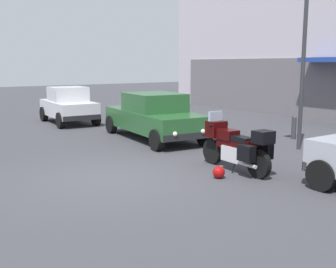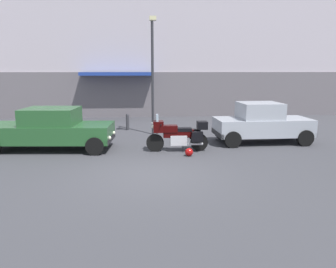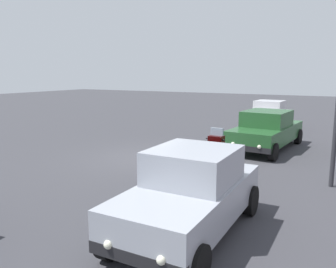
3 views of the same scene
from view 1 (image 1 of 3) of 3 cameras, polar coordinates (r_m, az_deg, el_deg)
ground_plane at (r=9.28m, az=-7.71°, el=-6.15°), size 80.00×80.00×0.00m
motorcycle at (r=9.84m, az=9.43°, el=-1.57°), size 2.26×0.77×1.36m
helmet at (r=9.25m, az=7.08°, el=-5.30°), size 0.28×0.28×0.28m
car_sedan_far at (r=13.89m, az=-1.96°, el=2.51°), size 4.68×2.24×1.56m
car_compact_side at (r=18.09m, az=-13.70°, el=3.88°), size 3.53×1.84×1.56m
streetlamp_curbside at (r=12.57m, az=18.07°, el=11.98°), size 0.28×0.94×5.18m
bollard_curbside at (r=14.54m, az=17.13°, el=1.00°), size 0.16×0.16×0.81m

